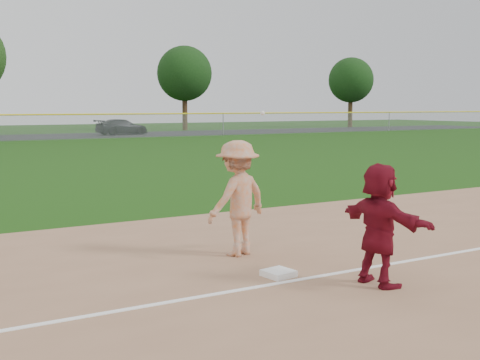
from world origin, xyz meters
TOP-DOWN VIEW (x-y plane):
  - ground at (0.00, 0.00)m, footprint 160.00×160.00m
  - foul_line at (0.00, -0.80)m, footprint 60.00×0.10m
  - first_base at (-0.42, -0.47)m, footprint 0.49×0.49m
  - base_runner at (0.63, -1.56)m, footprint 0.66×1.73m
  - car_right at (12.53, 46.00)m, footprint 5.21×2.83m
  - first_base_play at (-0.30, 1.05)m, footprint 1.49×1.12m
  - tree_3 at (22.00, 52.80)m, footprint 6.00×6.00m
  - tree_4 at (44.00, 51.20)m, footprint 5.60×5.60m

SIDE VIEW (x-z plane):
  - ground at x=0.00m, z-range 0.00..0.00m
  - foul_line at x=0.00m, z-range 0.02..0.03m
  - first_base at x=-0.42m, z-range 0.02..0.12m
  - car_right at x=12.53m, z-range 0.01..1.44m
  - base_runner at x=0.63m, z-range 0.02..1.85m
  - first_base_play at x=-0.30m, z-range -0.24..2.33m
  - tree_4 at x=44.00m, z-range 1.51..10.18m
  - tree_3 at x=22.00m, z-range 1.57..10.76m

